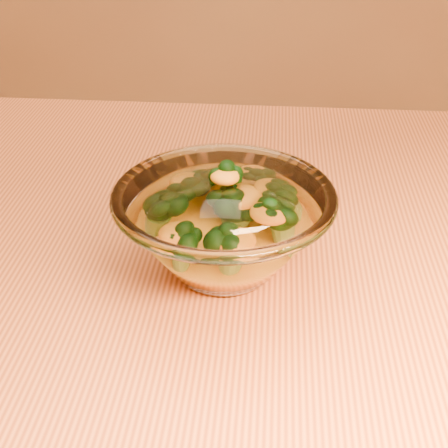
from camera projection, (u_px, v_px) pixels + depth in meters
The scene contains 4 objects.
table at pixel (338, 369), 0.58m from camera, with size 1.20×0.80×0.75m.
glass_bowl at pixel (224, 228), 0.52m from camera, with size 0.19×0.19×0.08m.
cheese_sauce at pixel (224, 245), 0.53m from camera, with size 0.11×0.11×0.03m, color orange.
broccoli_heap at pixel (225, 213), 0.53m from camera, with size 0.12×0.12×0.07m.
Camera 1 is at (-0.07, -0.42, 1.08)m, focal length 50.00 mm.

